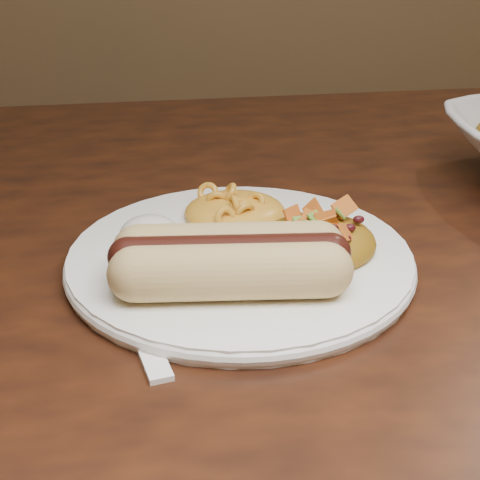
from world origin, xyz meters
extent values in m
cube|color=#421C0C|center=(0.00, 0.00, 0.73)|extent=(1.60, 0.90, 0.04)
cylinder|color=white|center=(-0.11, -0.03, 0.76)|extent=(0.33, 0.33, 0.01)
cylinder|color=tan|center=(-0.12, -0.09, 0.78)|extent=(0.13, 0.05, 0.04)
cylinder|color=tan|center=(-0.12, -0.06, 0.78)|extent=(0.13, 0.05, 0.04)
cylinder|color=#441A11|center=(-0.12, -0.08, 0.79)|extent=(0.14, 0.04, 0.03)
ellipsoid|color=orange|center=(-0.10, 0.04, 0.78)|extent=(0.09, 0.09, 0.03)
ellipsoid|color=white|center=(-0.17, -0.01, 0.78)|extent=(0.05, 0.05, 0.03)
ellipsoid|color=#B33404|center=(-0.05, -0.03, 0.77)|extent=(0.09, 0.08, 0.04)
cube|color=white|center=(-0.18, -0.12, 0.75)|extent=(0.05, 0.15, 0.00)
camera|label=1|loc=(-0.18, -0.52, 1.02)|focal=55.00mm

